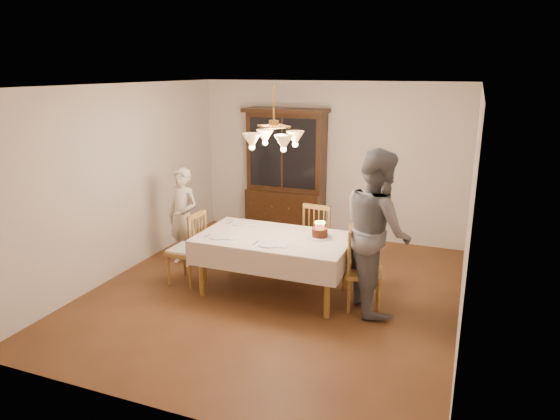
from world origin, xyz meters
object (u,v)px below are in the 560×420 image
at_px(elderly_woman, 183,217).
at_px(birthday_cake, 320,233).
at_px(dining_table, 274,242).
at_px(china_hutch, 286,176).
at_px(chair_far_side, 321,240).

relative_size(elderly_woman, birthday_cake, 4.78).
bearing_deg(birthday_cake, dining_table, -162.93).
height_order(china_hutch, elderly_woman, china_hutch).
height_order(dining_table, elderly_woman, elderly_woman).
bearing_deg(elderly_woman, birthday_cake, 5.08).
bearing_deg(chair_far_side, china_hutch, 128.15).
height_order(dining_table, china_hutch, china_hutch).
relative_size(chair_far_side, elderly_woman, 0.70).
height_order(china_hutch, chair_far_side, china_hutch).
height_order(dining_table, birthday_cake, birthday_cake).
bearing_deg(birthday_cake, elderly_woman, 172.72).
xyz_separation_m(dining_table, china_hutch, (-0.69, 2.25, 0.36)).
relative_size(china_hutch, elderly_woman, 1.51).
xyz_separation_m(chair_far_side, birthday_cake, (0.21, -0.79, 0.37)).
bearing_deg(elderly_woman, chair_far_side, 27.43).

